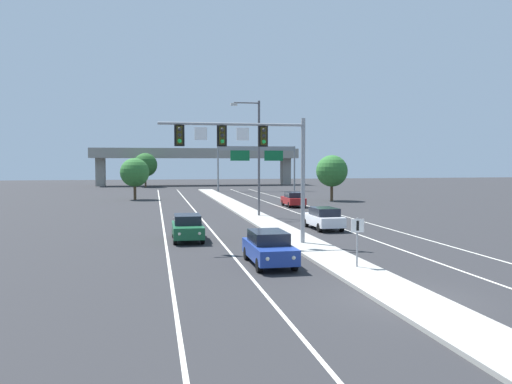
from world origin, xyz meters
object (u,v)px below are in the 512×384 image
(car_oncoming_green, at_px, (187,227))
(tree_far_right_a, at_px, (332,171))
(car_receding_white, at_px, (323,218))
(tree_far_left_a, at_px, (145,165))
(highway_sign_gantry, at_px, (257,154))
(car_receding_red, at_px, (293,199))
(tree_far_left_b, at_px, (135,173))
(overhead_signal_mast, at_px, (253,150))
(car_oncoming_blue, at_px, (269,248))
(median_sign_post, at_px, (357,235))
(street_lamp_median, at_px, (256,151))

(car_oncoming_green, xyz_separation_m, tree_far_right_a, (19.79, 29.73, 2.90))
(car_oncoming_green, relative_size, car_receding_white, 1.00)
(car_receding_white, distance_m, tree_far_left_a, 68.12)
(tree_far_right_a, bearing_deg, highway_sign_gantry, 101.92)
(car_oncoming_green, distance_m, car_receding_red, 25.61)
(highway_sign_gantry, distance_m, tree_far_right_a, 23.99)
(car_oncoming_green, distance_m, car_receding_white, 10.49)
(tree_far_right_a, bearing_deg, tree_far_left_b, 164.64)
(overhead_signal_mast, distance_m, car_oncoming_blue, 7.11)
(car_oncoming_blue, height_order, tree_far_right_a, tree_far_right_a)
(car_oncoming_green, relative_size, car_receding_red, 1.00)
(car_oncoming_green, bearing_deg, tree_far_right_a, 56.36)
(median_sign_post, height_order, highway_sign_gantry, highway_sign_gantry)
(car_oncoming_blue, bearing_deg, highway_sign_gantry, 79.34)
(car_receding_red, bearing_deg, overhead_signal_mast, -110.12)
(car_receding_red, bearing_deg, car_oncoming_blue, -107.24)
(car_receding_white, bearing_deg, tree_far_left_b, 113.51)
(highway_sign_gantry, relative_size, tree_far_right_a, 2.33)
(tree_far_left_b, bearing_deg, highway_sign_gantry, 40.91)
(median_sign_post, height_order, street_lamp_median, street_lamp_median)
(car_receding_white, bearing_deg, highway_sign_gantry, 84.32)
(tree_far_right_a, xyz_separation_m, tree_far_left_b, (-24.20, 6.65, -0.22))
(street_lamp_median, distance_m, car_receding_white, 10.88)
(car_oncoming_blue, height_order, tree_far_left_b, tree_far_left_b)
(car_oncoming_green, bearing_deg, tree_far_left_a, 92.94)
(overhead_signal_mast, xyz_separation_m, tree_far_right_a, (16.28, 32.86, -1.81))
(median_sign_post, distance_m, tree_far_left_b, 48.12)
(car_oncoming_green, bearing_deg, overhead_signal_mast, -41.75)
(car_receding_white, xyz_separation_m, highway_sign_gantry, (4.94, 49.66, 5.34))
(tree_far_left_a, distance_m, tree_far_left_b, 33.74)
(overhead_signal_mast, relative_size, tree_far_left_b, 1.56)
(overhead_signal_mast, bearing_deg, tree_far_left_b, 101.34)
(highway_sign_gantry, distance_m, tree_far_left_a, 25.18)
(car_receding_white, bearing_deg, car_oncoming_blue, -119.23)
(car_receding_red, bearing_deg, car_oncoming_green, -119.94)
(car_oncoming_green, distance_m, tree_far_left_a, 70.28)
(overhead_signal_mast, relative_size, car_receding_red, 1.86)
(street_lamp_median, relative_size, car_oncoming_blue, 2.23)
(overhead_signal_mast, height_order, car_receding_red, overhead_signal_mast)
(highway_sign_gantry, height_order, tree_far_left_b, highway_sign_gantry)
(overhead_signal_mast, height_order, tree_far_right_a, overhead_signal_mast)
(tree_far_left_a, bearing_deg, median_sign_post, -82.57)
(car_receding_red, height_order, tree_far_right_a, tree_far_right_a)
(median_sign_post, relative_size, car_oncoming_blue, 0.49)
(overhead_signal_mast, distance_m, tree_far_left_a, 73.59)
(street_lamp_median, xyz_separation_m, tree_far_left_a, (-10.42, 57.51, -1.51))
(highway_sign_gantry, bearing_deg, street_lamp_median, -101.23)
(street_lamp_median, height_order, car_receding_white, street_lamp_median)
(overhead_signal_mast, relative_size, car_oncoming_blue, 1.87)
(overhead_signal_mast, distance_m, median_sign_post, 8.90)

